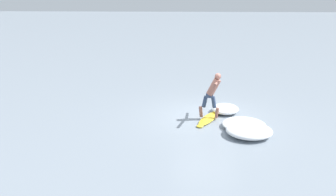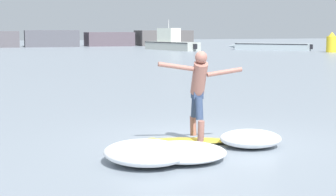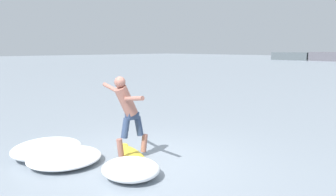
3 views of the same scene
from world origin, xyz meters
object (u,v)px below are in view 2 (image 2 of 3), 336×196
at_px(surfboard, 195,141).
at_px(small_boat_offshore, 170,43).
at_px(channel_marker_buoy, 332,43).
at_px(surfer, 199,87).
at_px(fishing_boat_near_jetty, 271,46).

relative_size(surfboard, small_boat_offshore, 0.21).
bearing_deg(channel_marker_buoy, small_boat_offshore, 140.14).
distance_m(surfer, small_boat_offshore, 49.31).
bearing_deg(surfer, small_boat_offshore, 71.10).
bearing_deg(channel_marker_buoy, fishing_boat_near_jetty, 108.92).
relative_size(surfboard, fishing_boat_near_jetty, 0.26).
relative_size(surfboard, channel_marker_buoy, 0.98).
height_order(surfboard, fishing_boat_near_jetty, fishing_boat_near_jetty).
bearing_deg(channel_marker_buoy, surfboard, -128.90).
xyz_separation_m(surfboard, channel_marker_buoy, (28.86, 35.76, 0.84)).
height_order(surfer, fishing_boat_near_jetty, surfer).
bearing_deg(fishing_boat_near_jetty, channel_marker_buoy, -71.08).
relative_size(small_boat_offshore, channel_marker_buoy, 4.61).
relative_size(fishing_boat_near_jetty, small_boat_offshore, 0.83).
relative_size(surfer, small_boat_offshore, 0.20).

